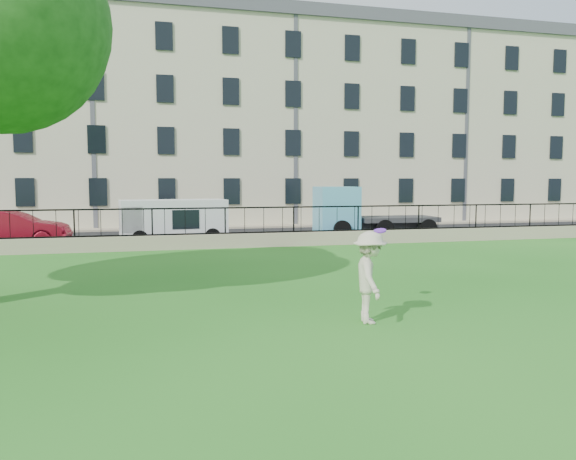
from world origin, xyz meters
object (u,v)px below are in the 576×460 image
object	(u,v)px
man	(370,277)
blue_truck	(374,211)
red_sedan	(14,229)
white_van	(174,221)
frisbee	(380,231)

from	to	relation	value
man	blue_truck	distance (m)	18.16
red_sedan	white_van	distance (m)	6.82
man	red_sedan	world-z (taller)	man
frisbee	white_van	size ratio (longest dim) A/B	0.06
man	frisbee	distance (m)	1.51
man	frisbee	bearing A→B (deg)	-20.82
red_sedan	white_van	size ratio (longest dim) A/B	0.98
white_van	blue_truck	world-z (taller)	blue_truck
red_sedan	man	bearing A→B (deg)	-145.05
frisbee	red_sedan	size ratio (longest dim) A/B	0.06
frisbee	blue_truck	world-z (taller)	blue_truck
man	white_van	bearing A→B (deg)	22.36
frisbee	red_sedan	xyz separation A→B (m)	(-10.46, 15.12, -0.99)
man	red_sedan	distance (m)	18.91
red_sedan	blue_truck	xyz separation A→B (m)	(17.04, 0.46, 0.51)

